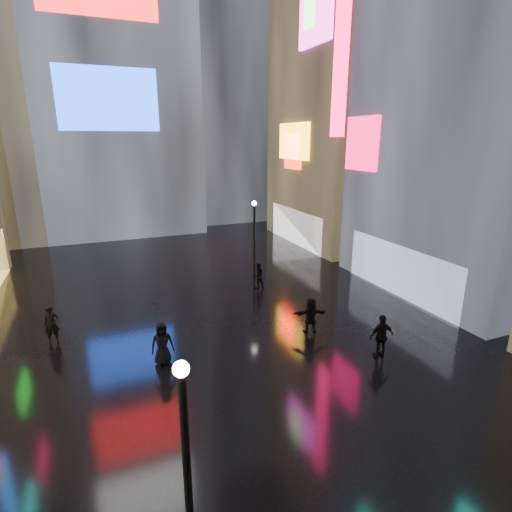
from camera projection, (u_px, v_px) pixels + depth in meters
ground at (202, 304)px, 22.29m from camera, size 140.00×140.00×0.00m
building_right_mid at (499, 19)px, 21.17m from camera, size 10.28×13.70×30.00m
building_right_far at (353, 74)px, 32.99m from camera, size 10.28×12.00×28.00m
tower_main at (94, 1)px, 36.53m from camera, size 16.00×14.20×42.00m
tower_flank_right at (215, 62)px, 43.81m from camera, size 12.00×12.00×34.00m
lamp_near at (187, 467)px, 7.53m from camera, size 0.30×0.30×5.20m
lamp_far at (254, 236)px, 25.20m from camera, size 0.30×0.30×5.20m
pedestrian_3 at (382, 336)px, 16.68m from camera, size 1.15×0.57×1.90m
pedestrian_4 at (162, 343)px, 16.14m from camera, size 0.91×0.60×1.85m
pedestrian_5 at (311, 315)px, 18.83m from camera, size 1.68×0.91×1.73m
pedestrian_6 at (52, 325)px, 17.90m from camera, size 0.69×0.51×1.74m
pedestrian_7 at (258, 276)px, 24.51m from camera, size 0.83×0.68×1.58m
umbrella_2 at (160, 312)px, 15.74m from camera, size 1.32×1.31×0.93m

